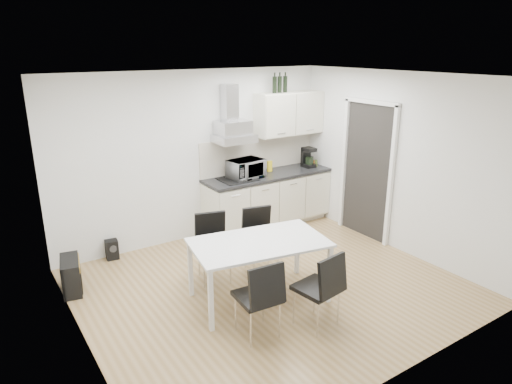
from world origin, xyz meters
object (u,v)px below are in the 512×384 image
dining_table (259,247)px  floor_speaker (112,250)px  chair_near_left (257,297)px  guitar_amp (71,275)px  chair_far_right (261,242)px  kitchenette (269,178)px  chair_far_left (214,249)px  chair_near_right (317,289)px

dining_table → floor_speaker: (-1.15, 2.06, -0.54)m
chair_near_left → guitar_amp: (-1.42, 2.03, -0.23)m
chair_far_right → floor_speaker: 2.19m
kitchenette → chair_near_left: size_ratio=2.86×
chair_far_right → chair_near_left: bearing=67.3°
dining_table → chair_far_right: size_ratio=1.92×
kitchenette → chair_far_left: size_ratio=2.86×
kitchenette → dining_table: (-1.47, -1.89, -0.15)m
kitchenette → chair_far_right: kitchenette is taller
dining_table → floor_speaker: 2.42m
dining_table → kitchenette: bearing=62.2°
guitar_amp → chair_far_right: bearing=-10.4°
chair_near_left → floor_speaker: chair_near_left is taller
chair_near_right → kitchenette: bearing=56.6°
dining_table → chair_far_right: 0.72m
chair_near_left → chair_far_right: bearing=58.5°
kitchenette → guitar_amp: bearing=-172.1°
chair_near_right → guitar_amp: bearing=124.3°
chair_far_left → floor_speaker: (-0.93, 1.36, -0.30)m
chair_far_right → floor_speaker: (-1.56, 1.52, -0.30)m
chair_far_left → guitar_amp: (-1.62, 0.74, -0.23)m
dining_table → chair_near_right: size_ratio=1.92×
floor_speaker → chair_near_right: bearing=-57.5°
chair_far_left → chair_near_right: (0.44, -1.50, 0.00)m
dining_table → guitar_amp: (-1.84, 1.44, -0.47)m
chair_far_right → guitar_amp: bearing=-8.4°
chair_far_left → chair_near_left: same height
chair_far_right → chair_near_left: size_ratio=1.00×
chair_far_left → floor_speaker: bearing=-40.0°
kitchenette → chair_far_right: 1.77m
kitchenette → chair_near_right: bearing=-115.1°
kitchenette → chair_near_right: (-1.26, -2.69, -0.39)m
chair_far_left → chair_near_left: 1.31m
chair_near_right → dining_table: bearing=96.5°
dining_table → chair_near_right: (0.21, -0.80, -0.24)m
chair_far_right → guitar_amp: 2.43m
kitchenette → chair_near_right: size_ratio=2.86×
chair_near_left → guitar_amp: 2.49m
dining_table → chair_far_left: 0.78m
dining_table → guitar_amp: size_ratio=3.12×
chair_far_left → chair_far_right: 0.65m
dining_table → chair_far_right: (0.40, 0.54, -0.24)m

